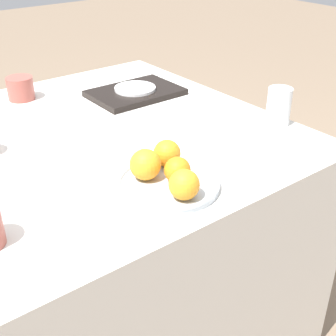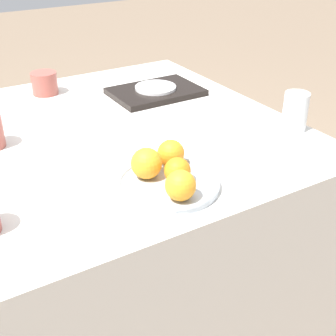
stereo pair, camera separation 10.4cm
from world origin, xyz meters
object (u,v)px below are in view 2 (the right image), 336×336
orange_2 (146,163)px  napkin (197,134)px  water_glass (295,112)px  side_plate (156,88)px  orange_3 (171,153)px  cup_1 (45,83)px  serving_tray (156,92)px  orange_0 (177,171)px  fruit_platter (168,183)px  orange_1 (181,185)px

orange_2 → napkin: bearing=31.9°
water_glass → side_plate: bearing=113.1°
orange_2 → napkin: size_ratio=0.53×
orange_3 → napkin: (0.17, 0.13, -0.04)m
cup_1 → serving_tray: bearing=-32.5°
water_glass → side_plate: 0.49m
orange_0 → water_glass: bearing=12.1°
orange_0 → side_plate: 0.61m
fruit_platter → orange_0: 0.04m
fruit_platter → side_plate: side_plate is taller
serving_tray → napkin: (-0.06, -0.34, -0.01)m
cup_1 → orange_0: bearing=-85.6°
orange_3 → side_plate: (0.23, 0.47, -0.02)m
orange_2 → napkin: orange_2 is taller
orange_2 → side_plate: size_ratio=0.52×
serving_tray → water_glass: bearing=-66.9°
fruit_platter → orange_0: bearing=-34.1°
orange_0 → serving_tray: size_ratio=0.21×
orange_1 → water_glass: water_glass is taller
fruit_platter → water_glass: size_ratio=2.15×
fruit_platter → cup_1: size_ratio=2.74×
side_plate → orange_2: bearing=-121.8°
serving_tray → side_plate: 0.02m
fruit_platter → orange_2: orange_2 is taller
orange_2 → serving_tray: (0.31, 0.49, -0.04)m
orange_2 → orange_3: bearing=13.9°
orange_0 → water_glass: 0.46m
fruit_platter → side_plate: (0.28, 0.54, 0.02)m
serving_tray → side_plate: (0.00, 0.00, 0.02)m
fruit_platter → water_glass: 0.48m
orange_3 → side_plate: size_ratio=0.47×
orange_2 → orange_0: bearing=-50.2°
orange_0 → orange_2: size_ratio=0.84×
orange_2 → side_plate: 0.58m
orange_0 → orange_3: bearing=68.9°
orange_1 → cup_1: size_ratio=0.77×
orange_2 → orange_3: 0.08m
napkin → cup_1: bearing=115.1°
orange_1 → orange_3: 0.15m
orange_1 → orange_3: bearing=66.3°
orange_0 → serving_tray: 0.61m
orange_0 → orange_2: 0.07m
fruit_platter → side_plate: bearing=62.8°
orange_2 → napkin: (0.24, 0.15, -0.05)m
fruit_platter → napkin: (0.21, 0.20, -0.01)m
orange_1 → cup_1: bearing=91.9°
orange_1 → side_plate: bearing=64.6°
fruit_platter → orange_0: orange_0 is taller
orange_3 → water_glass: bearing=2.9°
water_glass → orange_3: bearing=-177.1°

